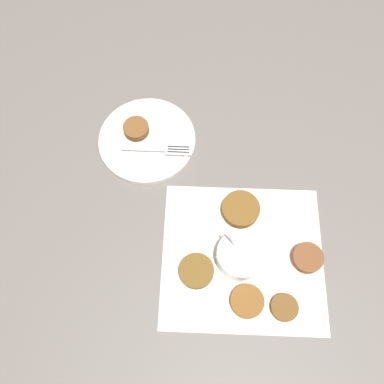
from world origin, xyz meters
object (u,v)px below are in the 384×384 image
at_px(fork, 164,149).
at_px(serving_plate, 147,139).
at_px(sauce_bowl, 242,256).
at_px(fritter_on_plate, 136,128).

bearing_deg(fork, serving_plate, -45.40).
distance_m(sauce_bowl, fritter_on_plate, 0.40).
relative_size(fritter_on_plate, fork, 0.36).
bearing_deg(serving_plate, fork, 134.60).
bearing_deg(fritter_on_plate, sauce_bowl, 120.29).
distance_m(fritter_on_plate, fork, 0.09).
bearing_deg(fritter_on_plate, fork, 134.99).
xyz_separation_m(serving_plate, fork, (-0.04, 0.04, 0.01)).
bearing_deg(sauce_bowl, fritter_on_plate, -59.71).
bearing_deg(fork, fritter_on_plate, -45.01).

